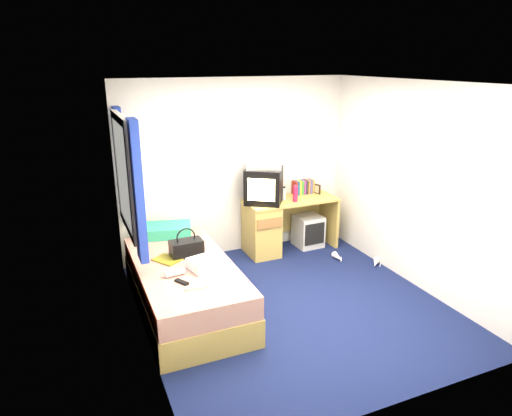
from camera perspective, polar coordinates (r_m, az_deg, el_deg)
name	(u,v)px	position (r m, az deg, el deg)	size (l,w,h in m)	color
ground	(291,305)	(5.23, 4.46, -11.96)	(3.40, 3.40, 0.00)	#0C1438
room_shell	(295,179)	(4.67, 4.89, 3.65)	(3.40, 3.40, 3.40)	white
bed	(186,287)	(5.07, -8.79, -9.69)	(1.01, 2.00, 0.54)	tan
pillow	(166,230)	(5.73, -11.17, -2.75)	(0.60, 0.38, 0.13)	teal
desk	(272,225)	(6.39, 2.06, -2.09)	(1.30, 0.55, 0.75)	tan
storage_cube	(308,231)	(6.70, 6.52, -2.85)	(0.37, 0.37, 0.46)	silver
crt_tv	(264,186)	(6.16, 0.98, 2.83)	(0.64, 0.63, 0.48)	black
vcr	(264,165)	(6.10, 1.00, 5.39)	(0.46, 0.33, 0.09)	silver
book_row	(303,187)	(6.64, 5.92, 2.63)	(0.31, 0.13, 0.20)	maroon
picture_frame	(317,189)	(6.68, 7.66, 2.38)	(0.02, 0.12, 0.14)	black
pink_water_bottle	(295,194)	(6.25, 4.93, 1.71)	(0.07, 0.07, 0.21)	#BF1B3F
aerosol_can	(284,194)	(6.32, 3.55, 1.76)	(0.05, 0.05, 0.18)	silver
handbag	(186,247)	(5.11, -8.69, -4.89)	(0.36, 0.21, 0.32)	black
towel	(206,263)	(4.80, -6.32, -6.90)	(0.32, 0.27, 0.11)	white
magazine	(167,260)	(5.06, -11.04, -6.35)	(0.21, 0.28, 0.01)	yellow
water_bottle	(175,273)	(4.69, -10.10, -7.96)	(0.07, 0.07, 0.20)	silver
colour_swatch_fan	(196,288)	(4.44, -7.48, -9.83)	(0.22, 0.06, 0.01)	yellow
remote_control	(182,282)	(4.55, -9.27, -9.11)	(0.05, 0.16, 0.02)	black
window_assembly	(127,177)	(5.07, -15.83, 3.77)	(0.11, 1.42, 1.40)	silver
white_heels	(357,260)	(6.32, 12.48, -6.39)	(0.52, 0.57, 0.09)	white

